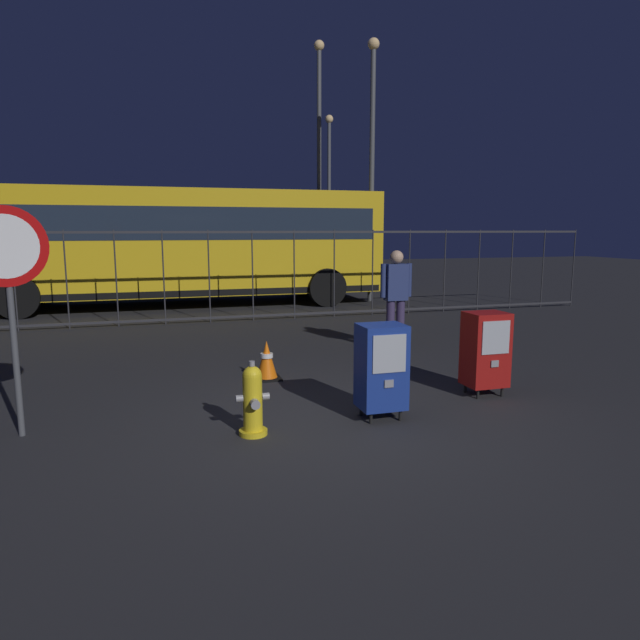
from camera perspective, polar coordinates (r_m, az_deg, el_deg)
The scene contains 13 objects.
ground_plane at distance 5.99m, azimuth 0.56°, elevation -10.43°, with size 60.00×60.00×0.00m, color #262628.
fire_hydrant at distance 5.62m, azimuth -6.81°, elevation -8.06°, with size 0.33×0.32×0.75m.
newspaper_box_primary at distance 6.04m, azimuth 6.21°, elevation -4.68°, with size 0.48×0.42×1.02m.
newspaper_box_secondary at distance 7.15m, azimuth 16.36°, elevation -2.83°, with size 0.48×0.42×1.02m.
stop_sign at distance 6.06m, azimuth -28.98°, elevation 4.15°, with size 0.71×0.31×2.23m.
pedestrian at distance 9.40m, azimuth 7.67°, elevation 2.58°, with size 0.55×0.22×1.67m.
traffic_cone at distance 7.66m, azimuth -5.40°, elevation -4.10°, with size 0.36×0.36×0.53m.
fence_barrier at distance 12.50m, azimuth -8.97°, elevation 4.48°, with size 18.03×0.04×2.00m.
bus_near at distance 15.37m, azimuth -14.04°, elevation 7.75°, with size 10.51×2.80×3.00m.
bus_far at distance 19.87m, azimuth -24.54°, elevation 7.46°, with size 10.68×3.51×3.00m.
street_light_near_left at distance 18.39m, azimuth -0.09°, elevation 16.65°, with size 0.32×0.32×7.68m.
street_light_near_right at distance 23.22m, azimuth 0.92°, elevation 13.50°, with size 0.32×0.32×6.45m.
street_light_far_left at distance 16.18m, azimuth 5.27°, elevation 16.46°, with size 0.32×0.32×7.04m.
Camera 1 is at (-1.68, -5.39, 2.01)m, focal length 31.70 mm.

